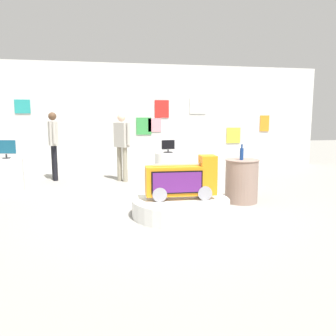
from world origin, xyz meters
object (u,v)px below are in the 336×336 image
object	(u,v)px
display_pedestal_left_rear	(168,167)
tv_on_left_rear	(168,146)
display_pedestal_center_rear	(8,175)
main_display_pedestal	(181,207)
side_table_round	(242,181)
shopper_browsing_near_truck	(122,142)
novelty_firetruck_tv	(182,181)
shopper_browsing_rear	(53,141)
tv_on_center_rear	(6,148)
bottle_on_side_table	(242,154)

from	to	relation	value
display_pedestal_left_rear	tv_on_left_rear	distance (m)	0.52
display_pedestal_center_rear	main_display_pedestal	bearing A→B (deg)	-38.61
side_table_round	shopper_browsing_near_truck	distance (m)	3.39
side_table_round	novelty_firetruck_tv	bearing A→B (deg)	-154.05
side_table_round	shopper_browsing_rear	size ratio (longest dim) A/B	0.48
novelty_firetruck_tv	display_pedestal_center_rear	xyz separation A→B (m)	(-3.28, 2.61, -0.22)
main_display_pedestal	side_table_round	world-z (taller)	side_table_round
shopper_browsing_near_truck	tv_on_center_rear	bearing A→B (deg)	-165.06
main_display_pedestal	display_pedestal_center_rear	world-z (taller)	display_pedestal_center_rear
side_table_round	tv_on_center_rear	bearing A→B (deg)	157.06
tv_on_left_rear	shopper_browsing_rear	xyz separation A→B (m)	(-2.82, 0.75, 0.13)
side_table_round	shopper_browsing_rear	distance (m)	4.93
main_display_pedestal	tv_on_center_rear	size ratio (longest dim) A/B	3.42
bottle_on_side_table	novelty_firetruck_tv	bearing A→B (deg)	-154.89
display_pedestal_left_rear	side_table_round	size ratio (longest dim) A/B	0.88
novelty_firetruck_tv	shopper_browsing_near_truck	size ratio (longest dim) A/B	0.69
shopper_browsing_near_truck	shopper_browsing_rear	bearing A→B (deg)	163.25
shopper_browsing_near_truck	shopper_browsing_rear	distance (m)	1.76
novelty_firetruck_tv	display_pedestal_center_rear	size ratio (longest dim) A/B	1.62
side_table_round	shopper_browsing_rear	bearing A→B (deg)	140.08
side_table_round	bottle_on_side_table	bearing A→B (deg)	-130.27
display_pedestal_left_rear	bottle_on_side_table	xyz separation A→B (m)	(0.90, -2.44, 0.58)
novelty_firetruck_tv	tv_on_center_rear	size ratio (longest dim) A/B	2.49
tv_on_center_rear	side_table_round	xyz separation A→B (m)	(4.61, -1.95, -0.54)
display_pedestal_left_rear	shopper_browsing_near_truck	distance (m)	1.32
novelty_firetruck_tv	tv_on_center_rear	world-z (taller)	tv_on_center_rear
tv_on_left_rear	main_display_pedestal	bearing A→B (deg)	-98.01
side_table_round	display_pedestal_center_rear	bearing A→B (deg)	157.02
bottle_on_side_table	tv_on_center_rear	bearing A→B (deg)	156.49
shopper_browsing_near_truck	display_pedestal_left_rear	bearing A→B (deg)	-11.64
side_table_round	main_display_pedestal	bearing A→B (deg)	-154.67
side_table_round	shopper_browsing_rear	xyz separation A→B (m)	(-3.75, 3.14, 0.60)
display_pedestal_left_rear	shopper_browsing_rear	xyz separation A→B (m)	(-2.82, 0.74, 0.65)
main_display_pedestal	display_pedestal_center_rear	bearing A→B (deg)	141.39
tv_on_center_rear	main_display_pedestal	bearing A→B (deg)	-38.57
display_pedestal_center_rear	side_table_round	size ratio (longest dim) A/B	0.88
display_pedestal_center_rear	shopper_browsing_near_truck	bearing A→B (deg)	14.85
tv_on_left_rear	display_pedestal_center_rear	bearing A→B (deg)	-173.21
display_pedestal_center_rear	bottle_on_side_table	world-z (taller)	bottle_on_side_table
tv_on_left_rear	shopper_browsing_near_truck	size ratio (longest dim) A/B	0.22
shopper_browsing_near_truck	novelty_firetruck_tv	bearing A→B (deg)	-77.52
main_display_pedestal	tv_on_left_rear	world-z (taller)	tv_on_left_rear
main_display_pedestal	side_table_round	size ratio (longest dim) A/B	1.96
main_display_pedestal	novelty_firetruck_tv	bearing A→B (deg)	-20.41
shopper_browsing_near_truck	bottle_on_side_table	bearing A→B (deg)	-52.78
main_display_pedestal	novelty_firetruck_tv	distance (m)	0.44
tv_on_left_rear	tv_on_center_rear	xyz separation A→B (m)	(-3.68, -0.44, 0.07)
novelty_firetruck_tv	tv_on_left_rear	size ratio (longest dim) A/B	3.20
novelty_firetruck_tv	bottle_on_side_table	world-z (taller)	bottle_on_side_table
display_pedestal_left_rear	tv_on_center_rear	xyz separation A→B (m)	(-3.68, -0.45, 0.60)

